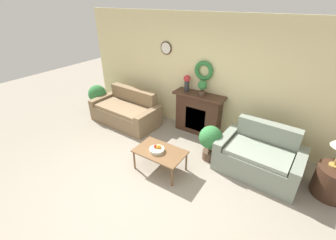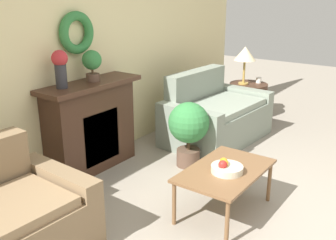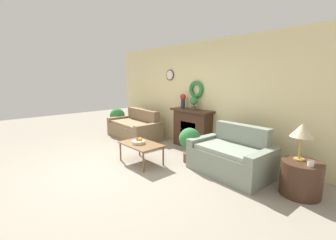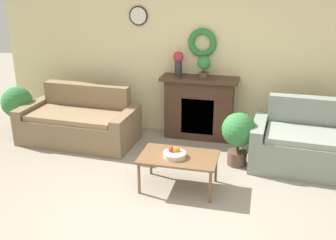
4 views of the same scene
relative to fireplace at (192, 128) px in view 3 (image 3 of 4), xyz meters
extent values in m
plane|color=gray|center=(0.01, -2.36, -0.51)|extent=(16.00, 16.00, 0.00)
cube|color=beige|center=(0.01, 0.21, 0.84)|extent=(6.80, 0.06, 2.70)
cylinder|color=#382319|center=(-1.03, 0.16, 1.38)|extent=(0.30, 0.02, 0.30)
cylinder|color=white|center=(-1.03, 0.15, 1.38)|extent=(0.26, 0.01, 0.26)
torus|color=#337A3D|center=(0.00, 0.12, 1.00)|extent=(0.44, 0.10, 0.44)
cube|color=#42281C|center=(0.00, 0.01, -0.03)|extent=(1.06, 0.34, 0.95)
cube|color=black|center=(0.00, -0.15, -0.10)|extent=(0.51, 0.02, 0.57)
cube|color=orange|center=(0.00, -0.16, -0.17)|extent=(0.41, 0.01, 0.31)
cube|color=#42281C|center=(0.00, -0.03, 0.47)|extent=(1.20, 0.41, 0.05)
cube|color=#846B4C|center=(-1.81, -0.72, -0.30)|extent=(1.47, 0.76, 0.42)
cube|color=#846B4C|center=(-1.79, -0.28, -0.08)|extent=(1.45, 0.26, 0.85)
cube|color=#846B4C|center=(-2.61, -0.59, -0.23)|extent=(0.21, 0.90, 0.56)
cube|color=#846B4C|center=(-0.99, -0.66, -0.23)|extent=(0.21, 0.90, 0.56)
cube|color=#917554|center=(-1.81, -0.72, -0.05)|extent=(1.41, 0.70, 0.08)
cube|color=gray|center=(1.60, -0.80, -0.28)|extent=(1.17, 0.78, 0.46)
cube|color=gray|center=(1.62, -0.35, -0.06)|extent=(1.14, 0.27, 0.90)
cube|color=gray|center=(0.95, -0.66, -0.21)|extent=(0.22, 0.92, 0.60)
cube|color=gray|center=(2.25, -0.74, -0.21)|extent=(0.22, 0.92, 0.60)
cube|color=gray|center=(1.60, -0.80, -0.01)|extent=(1.12, 0.72, 0.08)
cube|color=brown|center=(0.04, -1.65, -0.09)|extent=(0.94, 0.59, 0.03)
cylinder|color=brown|center=(-0.39, -1.91, -0.31)|extent=(0.04, 0.04, 0.40)
cylinder|color=brown|center=(0.46, -1.91, -0.31)|extent=(0.04, 0.04, 0.40)
cylinder|color=brown|center=(-0.39, -1.40, -0.31)|extent=(0.04, 0.04, 0.40)
cylinder|color=brown|center=(0.46, -1.40, -0.31)|extent=(0.04, 0.04, 0.40)
cylinder|color=beige|center=(-0.01, -1.69, -0.05)|extent=(0.28, 0.28, 0.06)
sphere|color=#B2231E|center=(-0.05, -1.67, 0.00)|extent=(0.08, 0.08, 0.08)
sphere|color=orange|center=(-0.01, -1.66, 0.00)|extent=(0.08, 0.08, 0.08)
sphere|color=orange|center=(-0.02, -1.67, 0.00)|extent=(0.06, 0.06, 0.06)
sphere|color=orange|center=(0.01, -1.64, 0.00)|extent=(0.07, 0.07, 0.07)
cylinder|color=#42281C|center=(2.80, -0.60, -0.24)|extent=(0.59, 0.59, 0.53)
cylinder|color=#B28E42|center=(2.72, -0.54, 0.04)|extent=(0.16, 0.16, 0.02)
cylinder|color=#B28E42|center=(2.72, -0.54, 0.22)|extent=(0.03, 0.03, 0.35)
cone|color=beige|center=(2.72, -0.54, 0.50)|extent=(0.33, 0.33, 0.21)
cylinder|color=silver|center=(2.93, -0.70, 0.07)|extent=(0.08, 0.08, 0.09)
cylinder|color=#2D2D33|center=(-0.35, 0.01, 0.62)|extent=(0.11, 0.11, 0.24)
sphere|color=#B72D33|center=(-0.35, 0.01, 0.80)|extent=(0.16, 0.16, 0.16)
cylinder|color=brown|center=(0.06, -0.01, 0.54)|extent=(0.14, 0.14, 0.08)
cylinder|color=#4C3823|center=(0.06, -0.01, 0.61)|extent=(0.02, 0.02, 0.06)
sphere|color=#337A3D|center=(0.06, -0.01, 0.72)|extent=(0.21, 0.21, 0.21)
cylinder|color=brown|center=(-2.91, -0.54, -0.42)|extent=(0.25, 0.25, 0.18)
cylinder|color=#4C3823|center=(-2.91, -0.54, -0.26)|extent=(0.04, 0.04, 0.14)
sphere|color=#337A3D|center=(-2.91, -0.54, 0.03)|extent=(0.51, 0.51, 0.51)
cylinder|color=brown|center=(0.69, -0.84, -0.41)|extent=(0.27, 0.27, 0.20)
cylinder|color=#4C3823|center=(0.69, -0.84, -0.25)|extent=(0.04, 0.04, 0.13)
sphere|color=#337A3D|center=(0.69, -0.84, 0.01)|extent=(0.46, 0.46, 0.46)
camera|label=1|loc=(2.02, -4.40, 2.44)|focal=24.00mm
camera|label=2|loc=(-2.82, -3.09, 1.44)|focal=42.00mm
camera|label=3|loc=(3.82, -4.30, 1.29)|focal=24.00mm
camera|label=4|loc=(0.95, -5.86, 1.99)|focal=42.00mm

